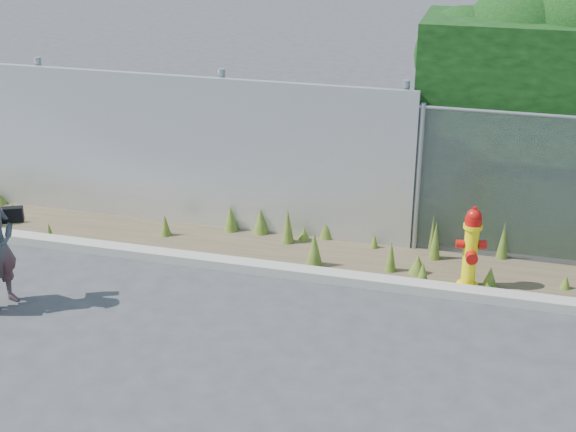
# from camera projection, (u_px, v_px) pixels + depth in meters

# --- Properties ---
(ground) EXTENTS (80.00, 80.00, 0.00)m
(ground) POSITION_uv_depth(u_px,v_px,m) (281.00, 355.00, 8.55)
(ground) COLOR #363638
(ground) RESTS_ON ground
(curb) EXTENTS (16.00, 0.22, 0.12)m
(curb) POSITION_uv_depth(u_px,v_px,m) (319.00, 275.00, 10.13)
(curb) COLOR #9A958B
(curb) RESTS_ON ground
(weed_strip) EXTENTS (16.00, 1.33, 0.54)m
(weed_strip) POSITION_uv_depth(u_px,v_px,m) (353.00, 248.00, 10.68)
(weed_strip) COLOR #4B3C2A
(weed_strip) RESTS_ON ground
(corrugated_fence) EXTENTS (8.50, 0.21, 2.30)m
(corrugated_fence) POSITION_uv_depth(u_px,v_px,m) (120.00, 146.00, 11.57)
(corrugated_fence) COLOR #BABCC2
(corrugated_fence) RESTS_ON ground
(fire_hydrant) EXTENTS (0.36, 0.33, 1.09)m
(fire_hydrant) POSITION_uv_depth(u_px,v_px,m) (471.00, 250.00, 9.72)
(fire_hydrant) COLOR yellow
(fire_hydrant) RESTS_ON ground
(black_shoulder_bag) EXTENTS (0.24, 0.10, 0.18)m
(black_shoulder_bag) POSITION_uv_depth(u_px,v_px,m) (13.00, 215.00, 9.35)
(black_shoulder_bag) COLOR black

